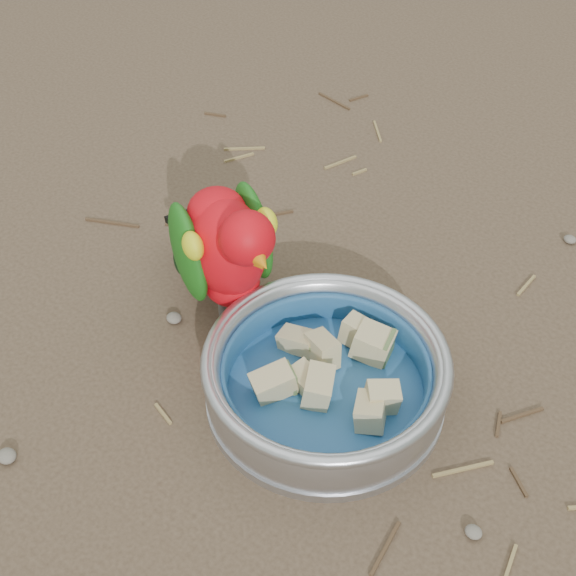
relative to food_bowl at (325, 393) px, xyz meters
The scene contains 6 objects.
ground 0.11m from the food_bowl, 156.03° to the left, with size 60.00×60.00×0.00m, color brown.
food_bowl is the anchor object (origin of this frame).
bowl_wall 0.03m from the food_bowl, ahead, with size 0.23×0.23×0.04m, color #B2B2BA, non-canonical shape.
fruit_wedges 0.02m from the food_bowl, 90.00° to the left, with size 0.14×0.14×0.03m, color tan, non-canonical shape.
lory_parrot 0.17m from the food_bowl, 169.41° to the left, with size 0.10×0.20×0.17m, color red, non-canonical shape.
ground_debris 0.15m from the food_bowl, 140.11° to the left, with size 0.90×0.80×0.01m, color olive, non-canonical shape.
Camera 1 is at (0.38, -0.45, 0.62)m, focal length 50.00 mm.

